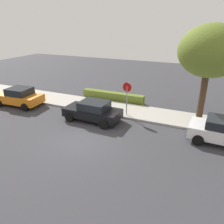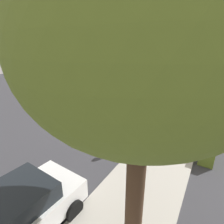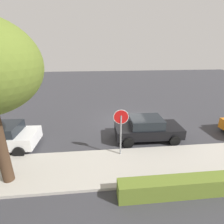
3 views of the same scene
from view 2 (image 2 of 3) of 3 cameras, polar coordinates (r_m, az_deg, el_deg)
The scene contains 8 objects.
ground_plane at distance 12.90m, azimuth -6.00°, elevation -2.73°, with size 60.00×60.00×0.00m, color #38383D.
sidewalk_curb at distance 10.76m, azimuth 18.65°, elevation -8.34°, with size 32.00×2.86×0.14m, color #B2ADA3.
stop_sign at distance 9.21m, azimuth 12.44°, elevation -0.50°, with size 0.76×0.09×2.68m.
parked_car_black at distance 11.88m, azimuth 7.51°, elevation -0.99°, with size 4.14×2.11×1.47m.
parked_car_white at distance 6.10m, azimuth -30.56°, elevation -27.62°, with size 4.26×2.26×1.51m.
parked_car_orange at distance 18.45m, azimuth 17.52°, elevation 6.12°, with size 4.11×2.25×1.55m.
street_tree_near_corner at distance 3.25m, azimuth 9.26°, elevation 17.83°, with size 4.26×4.26×6.69m.
front_yard_hedge at distance 11.58m, azimuth 29.48°, elevation -6.13°, with size 5.84×0.63×0.79m.
Camera 2 is at (9.37, 7.27, 5.06)m, focal length 28.00 mm.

